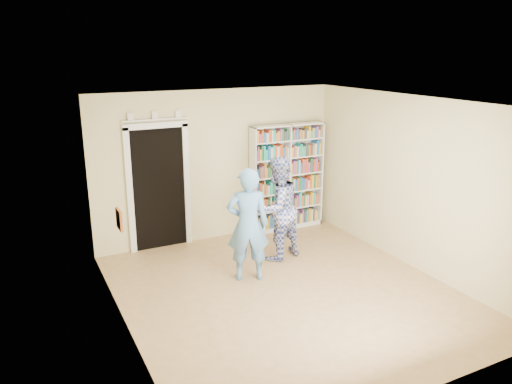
{
  "coord_description": "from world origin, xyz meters",
  "views": [
    {
      "loc": [
        -3.31,
        -5.58,
        3.38
      ],
      "look_at": [
        -0.04,
        0.9,
        1.27
      ],
      "focal_mm": 35.0,
      "sensor_mm": 36.0,
      "label": 1
    }
  ],
  "objects": [
    {
      "name": "wall_left",
      "position": [
        -2.25,
        0.0,
        1.35
      ],
      "size": [
        0.0,
        5.0,
        5.0
      ],
      "primitive_type": "plane",
      "rotation": [
        1.57,
        0.0,
        1.57
      ],
      "color": "beige",
      "rests_on": "floor"
    },
    {
      "name": "man_plaid",
      "position": [
        0.48,
        1.15,
        0.86
      ],
      "size": [
        0.98,
        0.84,
        1.72
      ],
      "primitive_type": "imported",
      "rotation": [
        0.0,
        0.0,
        3.4
      ],
      "color": "#2F3C92",
      "rests_on": "floor"
    },
    {
      "name": "wall_back",
      "position": [
        0.0,
        2.5,
        1.35
      ],
      "size": [
        4.5,
        0.0,
        4.5
      ],
      "primitive_type": "plane",
      "rotation": [
        1.57,
        0.0,
        0.0
      ],
      "color": "beige",
      "rests_on": "floor"
    },
    {
      "name": "wall_right",
      "position": [
        2.25,
        0.0,
        1.35
      ],
      "size": [
        0.0,
        5.0,
        5.0
      ],
      "primitive_type": "plane",
      "rotation": [
        1.57,
        0.0,
        -1.57
      ],
      "color": "beige",
      "rests_on": "floor"
    },
    {
      "name": "bookshelf",
      "position": [
        1.35,
        2.34,
        1.02
      ],
      "size": [
        1.47,
        0.28,
        2.02
      ],
      "rotation": [
        0.0,
        0.0,
        0.23
      ],
      "color": "white",
      "rests_on": "floor"
    },
    {
      "name": "ceiling",
      "position": [
        0.0,
        0.0,
        2.7
      ],
      "size": [
        5.0,
        5.0,
        0.0
      ],
      "primitive_type": "plane",
      "rotation": [
        3.14,
        0.0,
        0.0
      ],
      "color": "white",
      "rests_on": "wall_back"
    },
    {
      "name": "paper_sheet",
      "position": [
        0.56,
        0.97,
        1.1
      ],
      "size": [
        0.23,
        0.07,
        0.33
      ],
      "primitive_type": "cube",
      "rotation": [
        0.0,
        0.0,
        0.25
      ],
      "color": "white",
      "rests_on": "man_plaid"
    },
    {
      "name": "man_blue",
      "position": [
        -0.29,
        0.66,
        0.86
      ],
      "size": [
        0.73,
        0.61,
        1.73
      ],
      "primitive_type": "imported",
      "rotation": [
        0.0,
        0.0,
        2.79
      ],
      "color": "#588DC4",
      "rests_on": "floor"
    },
    {
      "name": "doorway",
      "position": [
        -1.1,
        2.48,
        1.18
      ],
      "size": [
        1.1,
        0.08,
        2.43
      ],
      "color": "black",
      "rests_on": "floor"
    },
    {
      "name": "wall_art",
      "position": [
        -2.23,
        0.2,
        1.4
      ],
      "size": [
        0.03,
        0.25,
        0.25
      ],
      "primitive_type": "cube",
      "color": "brown",
      "rests_on": "wall_left"
    },
    {
      "name": "floor",
      "position": [
        0.0,
        0.0,
        0.0
      ],
      "size": [
        5.0,
        5.0,
        0.0
      ],
      "primitive_type": "plane",
      "color": "olive",
      "rests_on": "ground"
    }
  ]
}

